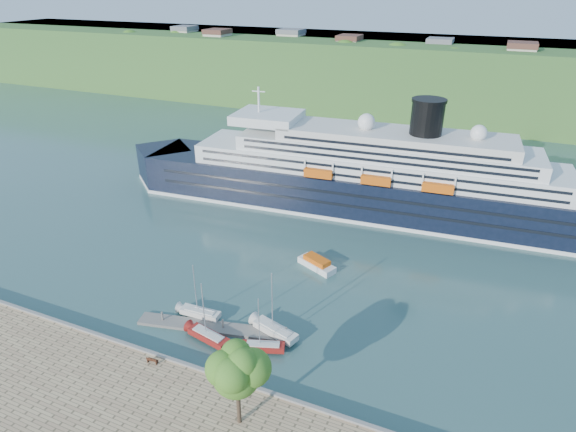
# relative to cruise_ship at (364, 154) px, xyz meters

# --- Properties ---
(ground) EXTENTS (400.00, 400.00, 0.00)m
(ground) POSITION_rel_cruise_ship_xyz_m (-8.16, -53.68, -11.92)
(ground) COLOR #305552
(ground) RESTS_ON ground
(far_hillside) EXTENTS (400.00, 50.00, 24.00)m
(far_hillside) POSITION_rel_cruise_ship_xyz_m (-8.16, 91.32, 0.08)
(far_hillside) COLOR #2C5823
(far_hillside) RESTS_ON ground
(quay_coping) EXTENTS (220.00, 0.50, 0.30)m
(quay_coping) POSITION_rel_cruise_ship_xyz_m (-8.16, -53.88, -10.77)
(quay_coping) COLOR slate
(quay_coping) RESTS_ON promenade
(cruise_ship) EXTENTS (107.05, 23.46, 23.85)m
(cruise_ship) POSITION_rel_cruise_ship_xyz_m (0.00, 0.00, 0.00)
(cruise_ship) COLOR black
(cruise_ship) RESTS_ON ground
(park_bench) EXTENTS (1.50, 0.72, 0.93)m
(park_bench) POSITION_rel_cruise_ship_xyz_m (-10.94, -55.12, -10.46)
(park_bench) COLOR #4E2716
(park_bench) RESTS_ON promenade
(promenade_tree) EXTENTS (6.64, 6.64, 10.99)m
(promenade_tree) POSITION_rel_cruise_ship_xyz_m (3.03, -58.64, -5.43)
(promenade_tree) COLOR #356B1C
(promenade_tree) RESTS_ON promenade
(floating_pontoon) EXTENTS (19.89, 6.66, 0.44)m
(floating_pontoon) POSITION_rel_cruise_ship_xyz_m (-8.90, -45.80, -11.70)
(floating_pontoon) COLOR gray
(floating_pontoon) RESTS_ON ground
(sailboat_white_near) EXTENTS (6.52, 2.12, 8.32)m
(sailboat_white_near) POSITION_rel_cruise_ship_xyz_m (-11.06, -44.25, -7.76)
(sailboat_white_near) COLOR silver
(sailboat_white_near) RESTS_ON ground
(sailboat_red) EXTENTS (6.97, 3.22, 8.69)m
(sailboat_red) POSITION_rel_cruise_ship_xyz_m (-7.29, -48.14, -7.58)
(sailboat_red) COLOR maroon
(sailboat_red) RESTS_ON ground
(sailboat_white_far) EXTENTS (7.57, 4.02, 9.42)m
(sailboat_white_far) POSITION_rel_cruise_ship_xyz_m (0.39, -43.66, -7.21)
(sailboat_white_far) COLOR silver
(sailboat_white_far) RESTS_ON ground
(tender_launch) EXTENTS (7.27, 5.01, 1.91)m
(tender_launch) POSITION_rel_cruise_ship_xyz_m (-0.42, -25.34, -10.97)
(tender_launch) COLOR #D9560C
(tender_launch) RESTS_ON ground
(sailboat_extra) EXTENTS (6.36, 3.64, 7.93)m
(sailboat_extra) POSITION_rel_cruise_ship_xyz_m (0.16, -47.00, -7.96)
(sailboat_extra) COLOR maroon
(sailboat_extra) RESTS_ON ground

